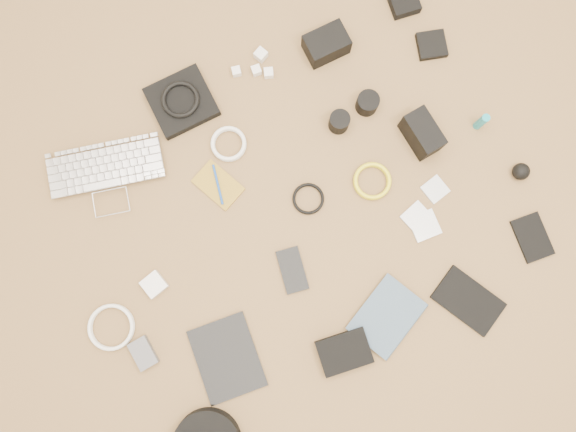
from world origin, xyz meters
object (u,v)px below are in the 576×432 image
dslr_camera (326,44)px  laptop (109,182)px  tablet (227,358)px  phone (292,270)px  paperback (407,333)px

dslr_camera → laptop: bearing=-173.4°
laptop → tablet: laptop is taller
tablet → phone: bearing=33.2°
dslr_camera → paperback: (-0.22, -0.88, -0.03)m
phone → dslr_camera: bearing=65.8°
laptop → dslr_camera: 0.79m
laptop → dslr_camera: bearing=21.2°
phone → paperback: paperback is taller
tablet → paperback: (0.50, -0.19, 0.01)m
dslr_camera → tablet: 0.99m
tablet → phone: same height
dslr_camera → tablet: size_ratio=0.57×
dslr_camera → phone: bearing=-124.9°
tablet → laptop: bearing=104.9°
tablet → paperback: paperback is taller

